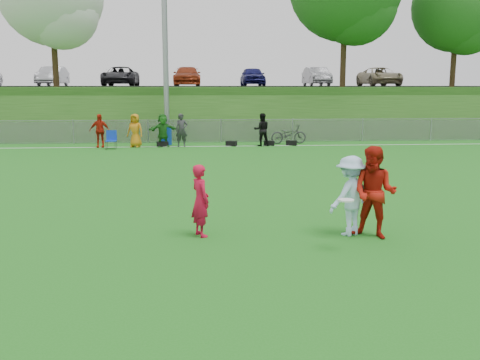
{
  "coord_description": "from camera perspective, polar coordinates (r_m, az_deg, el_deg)",
  "views": [
    {
      "loc": [
        -1.37,
        -9.54,
        3.06
      ],
      "look_at": [
        -0.54,
        0.5,
        1.29
      ],
      "focal_mm": 40.0,
      "sensor_mm": 36.0,
      "label": 1
    }
  ],
  "objects": [
    {
      "name": "fence",
      "position": [
        29.67,
        -2.04,
        5.28
      ],
      "size": [
        58.0,
        0.06,
        1.3
      ],
      "color": "gray",
      "rests_on": "ground"
    },
    {
      "name": "frisbee",
      "position": [
        10.13,
        11.24,
        -2.12
      ],
      "size": [
        0.3,
        0.3,
        0.03
      ],
      "color": "silver",
      "rests_on": "ground"
    },
    {
      "name": "player_red_left",
      "position": [
        11.0,
        -4.24,
        -2.19
      ],
      "size": [
        0.56,
        0.65,
        1.5
      ],
      "primitive_type": "imported",
      "rotation": [
        0.0,
        0.0,
        2.01
      ],
      "color": "red",
      "rests_on": "ground"
    },
    {
      "name": "player_blue",
      "position": [
        11.27,
        11.68,
        -1.65
      ],
      "size": [
        1.24,
        1.09,
        1.66
      ],
      "primitive_type": "imported",
      "rotation": [
        0.0,
        0.0,
        3.71
      ],
      "color": "#ADCEF0",
      "rests_on": "ground"
    },
    {
      "name": "parking_lot",
      "position": [
        42.56,
        -2.89,
        9.92
      ],
      "size": [
        120.0,
        12.0,
        0.1
      ],
      "primitive_type": "cube",
      "color": "black",
      "rests_on": "berm"
    },
    {
      "name": "player_red_center",
      "position": [
        11.14,
        14.15,
        -1.3
      ],
      "size": [
        1.16,
        1.11,
        1.88
      ],
      "primitive_type": "imported",
      "rotation": [
        0.0,
        0.0,
        -0.61
      ],
      "color": "#AC160B",
      "rests_on": "ground"
    },
    {
      "name": "recycling_bin",
      "position": [
        28.7,
        -7.95,
        4.73
      ],
      "size": [
        0.72,
        0.72,
        0.99
      ],
      "primitive_type": "cylinder",
      "rotation": [
        0.0,
        0.0,
        0.1
      ],
      "color": "#0E349D",
      "rests_on": "ground"
    },
    {
      "name": "camp_chair",
      "position": [
        27.23,
        -13.58,
        3.8
      ],
      "size": [
        0.51,
        0.52,
        0.92
      ],
      "rotation": [
        0.0,
        0.0,
        -0.0
      ],
      "color": "#1035B5",
      "rests_on": "ground"
    },
    {
      "name": "light_pole",
      "position": [
        30.6,
        -8.05,
        16.7
      ],
      "size": [
        1.2,
        0.4,
        12.15
      ],
      "color": "gray",
      "rests_on": "ground"
    },
    {
      "name": "ground",
      "position": [
        10.11,
        3.34,
        -7.67
      ],
      "size": [
        120.0,
        120.0,
        0.0
      ],
      "primitive_type": "plane",
      "color": "#1C6916",
      "rests_on": "ground"
    },
    {
      "name": "berm",
      "position": [
        40.59,
        -2.78,
        7.74
      ],
      "size": [
        120.0,
        18.0,
        3.0
      ],
      "primitive_type": "cube",
      "color": "#1F4B15",
      "rests_on": "ground"
    },
    {
      "name": "sideline_far",
      "position": [
        27.74,
        -1.83,
        3.63
      ],
      "size": [
        60.0,
        0.1,
        0.01
      ],
      "primitive_type": "cube",
      "color": "white",
      "rests_on": "ground"
    },
    {
      "name": "car_row",
      "position": [
        41.55,
        -4.49,
        10.97
      ],
      "size": [
        32.04,
        5.18,
        1.44
      ],
      "color": "silver",
      "rests_on": "parking_lot"
    },
    {
      "name": "bicycle",
      "position": [
        29.08,
        5.21,
        4.88
      ],
      "size": [
        2.0,
        0.89,
        1.02
      ],
      "primitive_type": "imported",
      "rotation": [
        0.0,
        0.0,
        1.68
      ],
      "color": "#292A2C",
      "rests_on": "ground"
    },
    {
      "name": "gear_bags",
      "position": [
        27.88,
        -0.11,
        3.92
      ],
      "size": [
        7.33,
        0.51,
        0.26
      ],
      "color": "black",
      "rests_on": "ground"
    },
    {
      "name": "spectator_row",
      "position": [
        27.66,
        -7.37,
        5.28
      ],
      "size": [
        9.19,
        1.0,
        1.69
      ],
      "color": "#B21D0C",
      "rests_on": "ground"
    },
    {
      "name": "tree_green_far",
      "position": [
        39.86,
        22.39,
        16.3
      ],
      "size": [
        5.88,
        5.88,
        8.19
      ],
      "color": "black",
      "rests_on": "berm"
    }
  ]
}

